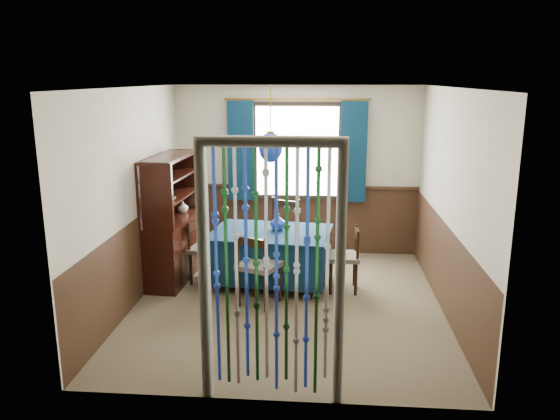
# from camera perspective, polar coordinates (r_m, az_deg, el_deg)

# --- Properties ---
(floor) EXTENTS (4.00, 4.00, 0.00)m
(floor) POSITION_cam_1_polar(r_m,az_deg,el_deg) (6.55, 0.79, -9.73)
(floor) COLOR brown
(floor) RESTS_ON ground
(ceiling) EXTENTS (4.00, 4.00, 0.00)m
(ceiling) POSITION_cam_1_polar(r_m,az_deg,el_deg) (6.01, 0.87, 12.69)
(ceiling) COLOR silver
(ceiling) RESTS_ON ground
(wall_back) EXTENTS (3.60, 0.00, 3.60)m
(wall_back) POSITION_cam_1_polar(r_m,az_deg,el_deg) (8.12, 1.78, 4.10)
(wall_back) COLOR beige
(wall_back) RESTS_ON ground
(wall_front) EXTENTS (3.60, 0.00, 3.60)m
(wall_front) POSITION_cam_1_polar(r_m,az_deg,el_deg) (4.24, -0.99, -4.96)
(wall_front) COLOR beige
(wall_front) RESTS_ON ground
(wall_left) EXTENTS (0.00, 4.00, 4.00)m
(wall_left) POSITION_cam_1_polar(r_m,az_deg,el_deg) (6.53, -15.14, 1.24)
(wall_left) COLOR beige
(wall_left) RESTS_ON ground
(wall_right) EXTENTS (0.00, 4.00, 4.00)m
(wall_right) POSITION_cam_1_polar(r_m,az_deg,el_deg) (6.31, 17.37, 0.66)
(wall_right) COLOR beige
(wall_right) RESTS_ON ground
(wainscot_back) EXTENTS (3.60, 0.00, 3.60)m
(wainscot_back) POSITION_cam_1_polar(r_m,az_deg,el_deg) (8.27, 1.73, -1.05)
(wainscot_back) COLOR #3A2416
(wainscot_back) RESTS_ON ground
(wainscot_front) EXTENTS (3.60, 0.00, 3.60)m
(wainscot_front) POSITION_cam_1_polar(r_m,az_deg,el_deg) (4.55, -0.93, -13.88)
(wainscot_front) COLOR #3A2416
(wainscot_front) RESTS_ON ground
(wainscot_left) EXTENTS (0.00, 4.00, 4.00)m
(wainscot_left) POSITION_cam_1_polar(r_m,az_deg,el_deg) (6.72, -14.62, -5.01)
(wainscot_left) COLOR #3A2416
(wainscot_left) RESTS_ON ground
(wainscot_right) EXTENTS (0.00, 4.00, 4.00)m
(wainscot_right) POSITION_cam_1_polar(r_m,az_deg,el_deg) (6.51, 16.77, -5.79)
(wainscot_right) COLOR #3A2416
(wainscot_right) RESTS_ON ground
(window) EXTENTS (1.32, 0.12, 1.42)m
(window) POSITION_cam_1_polar(r_m,az_deg,el_deg) (8.03, 1.78, 6.15)
(window) COLOR black
(window) RESTS_ON wall_back
(doorway) EXTENTS (1.16, 0.12, 2.18)m
(doorway) POSITION_cam_1_polar(r_m,az_deg,el_deg) (4.37, -0.90, -7.19)
(doorway) COLOR silver
(doorway) RESTS_ON ground
(dining_table) EXTENTS (1.58, 1.17, 0.71)m
(dining_table) POSITION_cam_1_polar(r_m,az_deg,el_deg) (6.97, -0.94, -4.60)
(dining_table) COLOR #0B253B
(dining_table) RESTS_ON floor
(chair_near) EXTENTS (0.57, 0.56, 0.89)m
(chair_near) POSITION_cam_1_polar(r_m,az_deg,el_deg) (6.35, -2.33, -5.93)
(chair_near) COLOR black
(chair_near) RESTS_ON floor
(chair_far) EXTENTS (0.61, 0.59, 0.96)m
(chair_far) POSITION_cam_1_polar(r_m,az_deg,el_deg) (7.61, 0.06, -2.30)
(chair_far) COLOR black
(chair_far) RESTS_ON floor
(chair_left) EXTENTS (0.46, 0.47, 0.82)m
(chair_left) POSITION_cam_1_polar(r_m,az_deg,el_deg) (7.15, -7.91, -4.06)
(chair_left) COLOR black
(chair_left) RESTS_ON floor
(chair_right) EXTENTS (0.38, 0.40, 0.81)m
(chair_right) POSITION_cam_1_polar(r_m,az_deg,el_deg) (6.84, 6.88, -4.90)
(chair_right) COLOR black
(chair_right) RESTS_ON floor
(sideboard) EXTENTS (0.51, 1.28, 1.64)m
(sideboard) POSITION_cam_1_polar(r_m,az_deg,el_deg) (7.29, -11.16, -2.72)
(sideboard) COLOR black
(sideboard) RESTS_ON floor
(pendant_lamp) EXTENTS (0.30, 0.30, 0.91)m
(pendant_lamp) POSITION_cam_1_polar(r_m,az_deg,el_deg) (6.67, -0.98, 6.58)
(pendant_lamp) COLOR olive
(pendant_lamp) RESTS_ON ceiling
(vase_table) EXTENTS (0.22, 0.22, 0.19)m
(vase_table) POSITION_cam_1_polar(r_m,az_deg,el_deg) (6.94, -0.23, -1.32)
(vase_table) COLOR #16339B
(vase_table) RESTS_ON dining_table
(bowl_shelf) EXTENTS (0.24, 0.24, 0.05)m
(bowl_shelf) POSITION_cam_1_polar(r_m,az_deg,el_deg) (6.84, -11.60, 1.12)
(bowl_shelf) COLOR beige
(bowl_shelf) RESTS_ON sideboard
(vase_sideboard) EXTENTS (0.18, 0.18, 0.17)m
(vase_sideboard) POSITION_cam_1_polar(r_m,az_deg,el_deg) (7.51, -10.13, 0.42)
(vase_sideboard) COLOR beige
(vase_sideboard) RESTS_ON sideboard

